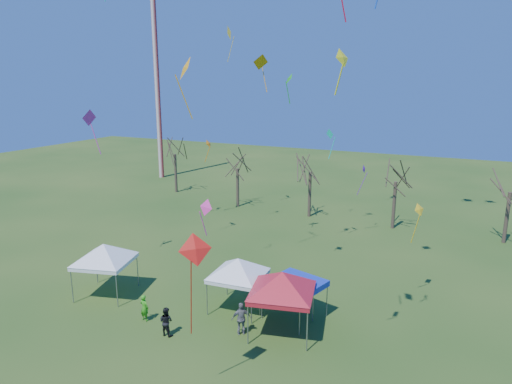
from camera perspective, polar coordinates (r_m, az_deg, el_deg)
ground at (r=25.93m, az=-6.41°, el=-17.94°), size 140.00×140.00×0.00m
radio_mast at (r=66.02m, az=-12.23°, el=12.52°), size 0.70×0.70×25.00m
tree_0 at (r=56.89m, az=-10.17°, el=6.38°), size 3.83×3.83×8.44m
tree_1 at (r=49.46m, az=-2.35°, el=4.68°), size 3.42×3.42×7.54m
tree_2 at (r=45.90m, az=6.86°, el=4.52°), size 3.71×3.71×8.18m
tree_3 at (r=43.74m, az=17.22°, el=3.26°), size 3.59×3.59×7.91m
tent_white_west at (r=30.85m, az=-18.52°, el=-6.59°), size 4.39×4.39×4.01m
tent_white_mid at (r=27.57m, az=-2.25°, el=-8.72°), size 4.27×4.27×3.78m
tent_red at (r=24.98m, az=3.32°, el=-10.45°), size 4.59×4.59×4.15m
tent_blue at (r=27.02m, az=4.88°, el=-11.44°), size 3.60×3.60×2.29m
person_dark at (r=26.29m, az=-11.17°, el=-15.58°), size 0.80×0.63×1.63m
person_green at (r=27.97m, az=-13.78°, el=-13.87°), size 0.63×0.45×1.60m
person_grey at (r=25.87m, az=-1.84°, el=-15.54°), size 1.15×0.99×1.85m
kite_17 at (r=29.32m, az=19.74°, el=-2.22°), size 0.78×0.92×2.55m
kite_14 at (r=34.15m, az=-20.15°, el=8.67°), size 0.87×1.24×3.22m
kite_2 at (r=45.08m, az=-3.32°, el=19.23°), size 1.19×1.22×3.33m
kite_22 at (r=41.33m, az=13.35°, el=2.65°), size 0.85×0.86×2.74m
kite_27 at (r=19.63m, az=-8.95°, el=14.99°), size 1.15×1.15×2.62m
kite_1 at (r=26.52m, az=-6.34°, el=-1.98°), size 1.09×0.67×2.34m
kite_18 at (r=29.38m, az=4.13°, el=13.88°), size 0.82×0.85×1.92m
kite_13 at (r=45.96m, az=-5.95°, el=5.99°), size 0.66×0.91×2.28m
kite_19 at (r=37.29m, az=9.27°, el=7.10°), size 0.88×0.80×2.41m
kite_25 at (r=18.27m, az=10.76°, el=16.06°), size 0.62×0.87×1.77m
kite_11 at (r=35.51m, az=0.56°, el=15.93°), size 1.31×1.46×2.83m
kite_5 at (r=18.91m, az=-7.59°, el=-7.27°), size 1.55×1.57×4.56m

